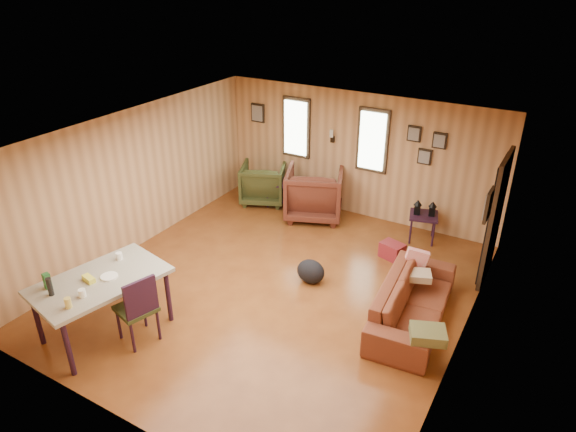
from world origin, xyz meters
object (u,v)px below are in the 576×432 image
recliner_green (263,181)px  side_table (424,213)px  sofa (414,296)px  recliner_brown (314,191)px  dining_table (99,284)px  end_table (281,189)px

recliner_green → side_table: size_ratio=1.16×
sofa → recliner_brown: 3.45m
dining_table → side_table: bearing=70.3°
dining_table → recliner_brown: bearing=92.3°
recliner_brown → dining_table: 4.56m
side_table → recliner_brown: bearing=-176.3°
sofa → side_table: sofa is taller
recliner_green → dining_table: (0.42, -4.59, 0.32)m
sofa → dining_table: 4.18m
recliner_brown → recliner_green: 1.23m
recliner_green → dining_table: size_ratio=0.49×
recliner_brown → dining_table: size_ratio=0.59×
end_table → side_table: (2.92, 0.03, 0.17)m
sofa → side_table: bearing=8.9°
sofa → end_table: 4.17m
recliner_brown → recliner_green: (-1.22, 0.10, -0.09)m
sofa → end_table: sofa is taller
end_table → recliner_green: bearing=-179.2°
side_table → recliner_green: bearing=-179.4°
recliner_green → end_table: (0.41, 0.01, -0.09)m
end_table → recliner_brown: bearing=-7.2°
side_table → sofa: bearing=-76.2°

